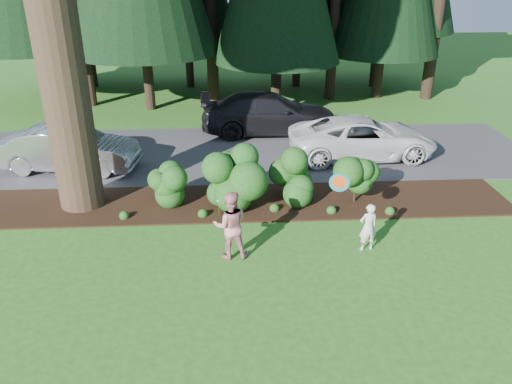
{
  "coord_description": "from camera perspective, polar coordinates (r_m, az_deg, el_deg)",
  "views": [
    {
      "loc": [
        -0.27,
        -10.02,
        6.58
      ],
      "look_at": [
        0.37,
        1.24,
        1.3
      ],
      "focal_mm": 35.0,
      "sensor_mm": 36.0,
      "label": 1
    }
  ],
  "objects": [
    {
      "name": "driveway",
      "position": [
        18.71,
        -2.23,
        4.53
      ],
      "size": [
        22.0,
        6.0,
        0.03
      ],
      "primitive_type": "cube",
      "color": "#38383A",
      "rests_on": "ground"
    },
    {
      "name": "ground",
      "position": [
        11.99,
        -1.45,
        -8.2
      ],
      "size": [
        80.0,
        80.0,
        0.0
      ],
      "primitive_type": "plane",
      "color": "#2D611B",
      "rests_on": "ground"
    },
    {
      "name": "mulch_bed",
      "position": [
        14.8,
        -1.88,
        -1.21
      ],
      "size": [
        16.0,
        2.5,
        0.05
      ],
      "primitive_type": "cube",
      "color": "black",
      "rests_on": "ground"
    },
    {
      "name": "car_dark_suv",
      "position": [
        20.7,
        1.57,
        8.99
      ],
      "size": [
        5.66,
        2.44,
        1.62
      ],
      "primitive_type": "imported",
      "rotation": [
        0.0,
        0.0,
        1.6
      ],
      "color": "black",
      "rests_on": "driveway"
    },
    {
      "name": "frisbee",
      "position": [
        12.01,
        9.5,
        1.07
      ],
      "size": [
        0.52,
        0.4,
        0.36
      ],
      "color": "teal",
      "rests_on": "ground"
    },
    {
      "name": "car_white_suv",
      "position": [
        18.42,
        12.1,
        6.11
      ],
      "size": [
        5.37,
        2.71,
        1.46
      ],
      "primitive_type": "imported",
      "rotation": [
        0.0,
        0.0,
        1.63
      ],
      "color": "silver",
      "rests_on": "driveway"
    },
    {
      "name": "lily_cluster",
      "position": [
        13.83,
        -3.05,
        -1.05
      ],
      "size": [
        0.69,
        0.09,
        0.57
      ],
      "color": "#1B3F13",
      "rests_on": "ground"
    },
    {
      "name": "shrub_row",
      "position": [
        14.4,
        1.15,
        1.47
      ],
      "size": [
        6.53,
        1.6,
        1.61
      ],
      "color": "#1B3F13",
      "rests_on": "ground"
    },
    {
      "name": "child",
      "position": [
        12.53,
        12.69,
        -3.94
      ],
      "size": [
        0.5,
        0.38,
        1.26
      ],
      "primitive_type": "imported",
      "rotation": [
        0.0,
        0.0,
        3.32
      ],
      "color": "silver",
      "rests_on": "ground"
    },
    {
      "name": "car_silver_wagon",
      "position": [
        17.99,
        -20.57,
        4.65
      ],
      "size": [
        4.72,
        2.12,
        1.5
      ],
      "primitive_type": "imported",
      "rotation": [
        0.0,
        0.0,
        1.45
      ],
      "color": "#AEAEB3",
      "rests_on": "driveway"
    },
    {
      "name": "adult",
      "position": [
        11.85,
        -2.94,
        -3.81
      ],
      "size": [
        0.87,
        0.69,
        1.71
      ],
      "primitive_type": "imported",
      "rotation": [
        0.0,
        0.0,
        3.2
      ],
      "color": "red",
      "rests_on": "ground"
    }
  ]
}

